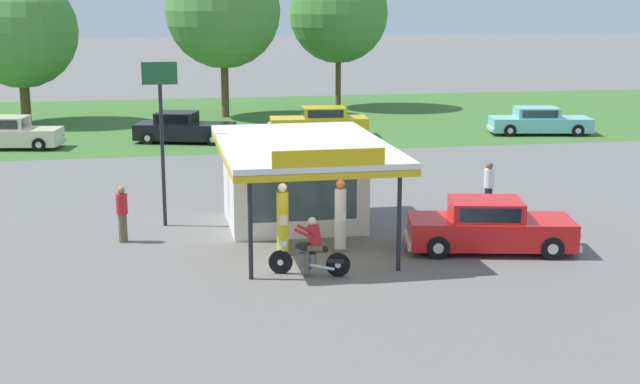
% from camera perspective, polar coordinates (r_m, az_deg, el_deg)
% --- Properties ---
extents(ground_plane, '(300.00, 300.00, 0.00)m').
position_cam_1_polar(ground_plane, '(24.24, -0.26, -4.70)').
color(ground_plane, slate).
extents(grass_verge_strip, '(120.00, 24.00, 0.01)m').
position_cam_1_polar(grass_verge_strip, '(53.42, -6.15, 4.71)').
color(grass_verge_strip, '#3D6B2D').
rests_on(grass_verge_strip, ground).
extents(service_station_kiosk, '(4.88, 8.03, 3.43)m').
position_cam_1_polar(service_station_kiosk, '(27.68, -1.62, 1.18)').
color(service_station_kiosk, silver).
rests_on(service_station_kiosk, ground).
extents(gas_pump_nearside, '(0.44, 0.44, 2.08)m').
position_cam_1_polar(gas_pump_nearside, '(24.90, -2.45, -1.96)').
color(gas_pump_nearside, slate).
rests_on(gas_pump_nearside, ground).
extents(gas_pump_offside, '(0.44, 0.44, 2.12)m').
position_cam_1_polar(gas_pump_offside, '(25.18, 1.33, -1.74)').
color(gas_pump_offside, slate).
rests_on(gas_pump_offside, ground).
extents(motorcycle_with_rider, '(2.09, 0.94, 1.58)m').
position_cam_1_polar(motorcycle_with_rider, '(23.09, -0.62, -3.88)').
color(motorcycle_with_rider, black).
rests_on(motorcycle_with_rider, ground).
extents(featured_classic_sedan, '(5.12, 2.76, 1.52)m').
position_cam_1_polar(featured_classic_sedan, '(25.75, 11.00, -2.28)').
color(featured_classic_sedan, red).
rests_on(featured_classic_sedan, ground).
extents(parked_car_back_row_centre, '(5.10, 2.61, 1.58)m').
position_cam_1_polar(parked_car_back_row_centre, '(45.25, -19.52, 3.57)').
color(parked_car_back_row_centre, beige).
rests_on(parked_car_back_row_centre, ground).
extents(parked_car_second_row_spare, '(5.45, 2.23, 1.56)m').
position_cam_1_polar(parked_car_second_row_spare, '(46.50, -0.02, 4.52)').
color(parked_car_second_row_spare, gold).
rests_on(parked_car_second_row_spare, ground).
extents(parked_car_back_row_right, '(5.71, 2.89, 1.46)m').
position_cam_1_polar(parked_car_back_row_right, '(48.73, 14.11, 4.46)').
color(parked_car_back_row_right, '#7AC6D1').
rests_on(parked_car_back_row_right, ground).
extents(parked_car_back_row_far_right, '(5.40, 3.29, 1.55)m').
position_cam_1_polar(parked_car_back_row_far_right, '(45.10, -8.89, 4.10)').
color(parked_car_back_row_far_right, black).
rests_on(parked_car_back_row_far_right, ground).
extents(bystander_standing_back_lot, '(0.34, 0.34, 1.71)m').
position_cam_1_polar(bystander_standing_back_lot, '(26.82, -12.77, -1.32)').
color(bystander_standing_back_lot, brown).
rests_on(bystander_standing_back_lot, ground).
extents(bystander_strolling_foreground, '(0.34, 0.34, 1.77)m').
position_cam_1_polar(bystander_strolling_foreground, '(30.23, 10.94, 0.38)').
color(bystander_strolling_foreground, black).
rests_on(bystander_strolling_foreground, ground).
extents(bystander_leaning_by_kiosk, '(0.34, 0.34, 1.62)m').
position_cam_1_polar(bystander_leaning_by_kiosk, '(36.12, -3.23, 2.41)').
color(bystander_leaning_by_kiosk, brown).
rests_on(bystander_leaning_by_kiosk, ground).
extents(tree_oak_left, '(6.55, 6.55, 8.61)m').
position_cam_1_polar(tree_oak_left, '(54.04, -18.86, 9.80)').
color(tree_oak_left, brown).
rests_on(tree_oak_left, ground).
extents(tree_oak_far_right, '(6.97, 6.97, 9.96)m').
position_cam_1_polar(tree_oak_far_right, '(54.26, -6.33, 11.54)').
color(tree_oak_far_right, brown).
rests_on(tree_oak_far_right, ground).
extents(tree_oak_far_left, '(6.47, 6.47, 9.45)m').
position_cam_1_polar(tree_oak_far_left, '(58.54, 1.21, 11.55)').
color(tree_oak_far_left, brown).
rests_on(tree_oak_far_left, ground).
extents(roadside_pole_sign, '(1.10, 0.12, 5.25)m').
position_cam_1_polar(roadside_pole_sign, '(28.01, -10.32, 4.86)').
color(roadside_pole_sign, black).
rests_on(roadside_pole_sign, ground).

